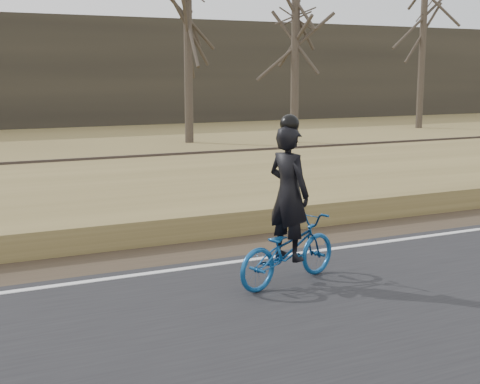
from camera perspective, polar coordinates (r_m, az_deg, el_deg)
name	(u,v)px	position (r m, az deg, el deg)	size (l,w,h in m)	color
ground	(85,291)	(9.52, -13.10, -8.22)	(120.00, 120.00, 0.00)	olive
road	(139,358)	(7.24, -8.64, -13.83)	(120.00, 6.00, 0.06)	black
edge_line	(81,282)	(9.68, -13.38, -7.51)	(120.00, 0.12, 0.01)	silver
shoulder	(67,267)	(10.64, -14.53, -6.21)	(120.00, 1.60, 0.04)	#473A2B
embankment	(35,217)	(13.46, -17.07, -2.02)	(120.00, 5.00, 0.44)	olive
ballast	(10,186)	(17.17, -19.00, 0.45)	(120.00, 3.00, 0.45)	slate
railroad	(10,174)	(17.13, -19.06, 1.45)	(120.00, 2.40, 0.29)	black
cyclist	(288,230)	(9.25, 4.14, -3.23)	(1.92, 1.14, 2.35)	navy
bare_tree_center	(188,46)	(28.61, -4.45, 12.33)	(0.36, 0.36, 8.10)	#494035
bare_tree_right	(295,49)	(28.75, 4.73, 12.05)	(0.36, 0.36, 7.83)	#494035
bare_tree_far_right	(423,43)	(37.47, 15.32, 12.19)	(0.36, 0.36, 9.02)	#494035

